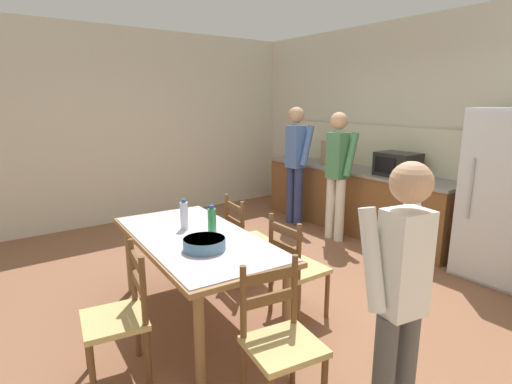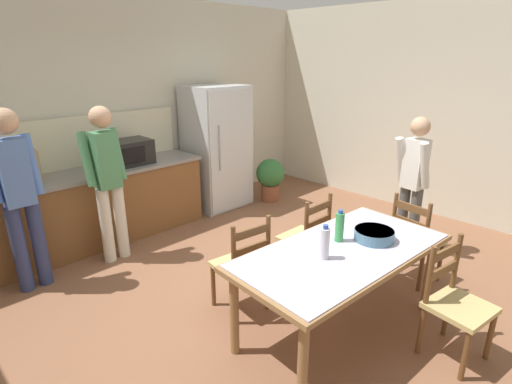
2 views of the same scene
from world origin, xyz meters
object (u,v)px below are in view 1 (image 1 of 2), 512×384
at_px(chair_head_end, 280,341).
at_px(person_at_counter, 337,170).
at_px(dining_table, 196,245).
at_px(chair_side_far_left, 246,240).
at_px(chair_side_near_right, 120,317).
at_px(bottle_off_centre, 212,222).
at_px(person_at_sink, 296,160).
at_px(paper_bag, 330,153).
at_px(person_by_table, 400,294).
at_px(bottle_near_centre, 184,215).
at_px(microwave, 398,164).
at_px(serving_bowl, 204,243).
at_px(chair_side_far_right, 296,268).

xyz_separation_m(chair_head_end, person_at_counter, (-1.92, 2.55, 0.52)).
xyz_separation_m(dining_table, chair_side_far_left, (-0.36, 0.76, -0.23)).
height_order(chair_side_near_right, chair_head_end, same).
height_order(bottle_off_centre, person_at_sink, person_at_sink).
xyz_separation_m(paper_bag, person_by_table, (3.10, -2.73, -0.20)).
bearing_deg(bottle_near_centre, bottle_off_centre, 15.43).
relative_size(bottle_near_centre, chair_side_near_right, 0.30).
xyz_separation_m(microwave, chair_side_far_left, (-0.19, -2.23, -0.61)).
distance_m(person_at_sink, person_at_counter, 0.85).
relative_size(microwave, serving_bowl, 1.56).
bearing_deg(chair_side_far_right, person_at_counter, -55.60).
height_order(bottle_near_centre, person_at_counter, person_at_counter).
relative_size(bottle_near_centre, serving_bowl, 0.84).
distance_m(paper_bag, chair_side_far_right, 2.97).
height_order(bottle_off_centre, chair_head_end, bottle_off_centre).
height_order(person_at_sink, person_by_table, person_at_sink).
height_order(dining_table, bottle_near_centre, bottle_near_centre).
distance_m(chair_side_far_right, person_at_sink, 2.76).
distance_m(dining_table, person_by_table, 1.79).
bearing_deg(chair_side_far_right, chair_head_end, 134.01).
bearing_deg(chair_side_far_right, serving_bowl, 80.21).
bearing_deg(dining_table, paper_bag, 114.18).
distance_m(chair_side_far_right, person_at_counter, 2.19).
distance_m(microwave, person_by_table, 3.35).
bearing_deg(person_at_counter, serving_bowl, -158.02).
height_order(bottle_off_centre, person_at_counter, person_at_counter).
distance_m(bottle_near_centre, person_by_table, 2.00).
distance_m(bottle_off_centre, chair_side_far_right, 0.83).
xyz_separation_m(paper_bag, chair_side_far_right, (1.80, -2.28, -0.64)).
xyz_separation_m(bottle_off_centre, person_at_sink, (-1.66, 2.39, 0.12)).
bearing_deg(bottle_off_centre, bottle_near_centre, -164.57).
height_order(chair_side_near_right, person_by_table, person_by_table).
bearing_deg(person_by_table, chair_side_near_right, 46.70).
bearing_deg(person_by_table, chair_head_end, 41.57).
distance_m(bottle_off_centre, person_by_table, 1.67).
bearing_deg(person_at_sink, chair_side_far_right, -131.40).
height_order(paper_bag, bottle_off_centre, paper_bag).
xyz_separation_m(bottle_near_centre, chair_side_near_right, (0.59, -0.78, -0.43)).
height_order(microwave, chair_side_far_left, microwave).
height_order(dining_table, person_at_counter, person_at_counter).
bearing_deg(microwave, bottle_off_centre, -84.62).
relative_size(chair_side_far_right, person_by_table, 0.58).
relative_size(chair_side_far_left, person_by_table, 0.58).
xyz_separation_m(microwave, chair_head_end, (1.38, -3.07, -0.61)).
xyz_separation_m(person_at_sink, person_at_counter, (0.84, -0.02, -0.03)).
distance_m(serving_bowl, chair_side_near_right, 0.77).
bearing_deg(serving_bowl, bottle_off_centre, 138.23).
distance_m(paper_bag, bottle_off_centre, 3.23).
bearing_deg(chair_side_far_left, bottle_near_centre, 107.66).
distance_m(chair_side_near_right, chair_head_end, 1.09).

